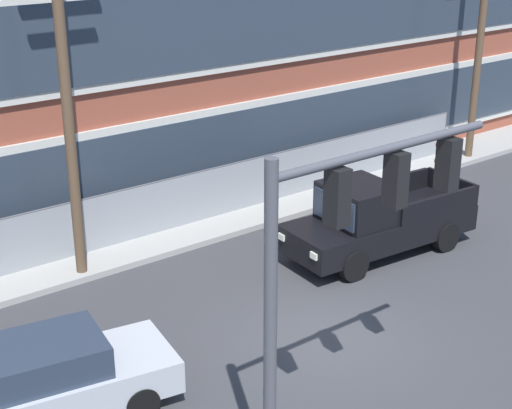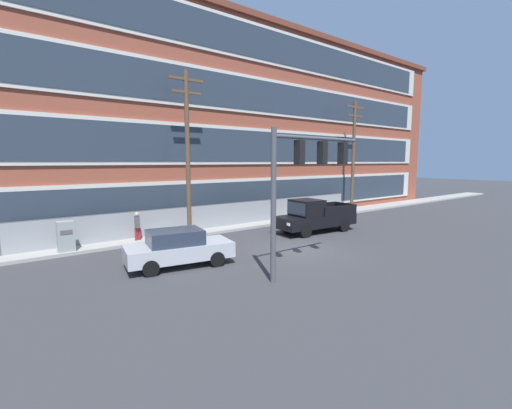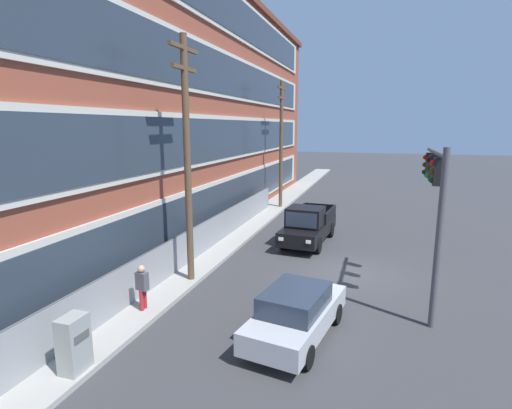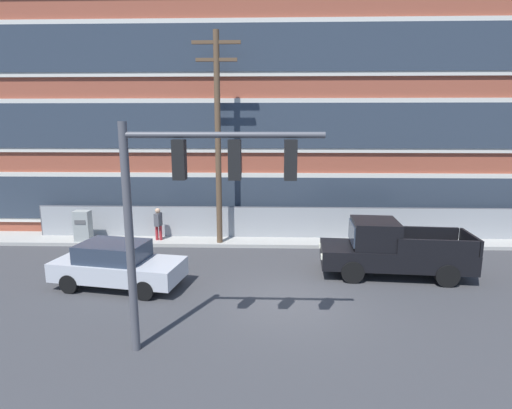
% 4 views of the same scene
% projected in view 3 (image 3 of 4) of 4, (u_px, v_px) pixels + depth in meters
% --- Properties ---
extents(ground_plane, '(160.00, 160.00, 0.00)m').
position_uv_depth(ground_plane, '(349.00, 273.00, 16.95)').
color(ground_plane, '#38383A').
extents(sidewalk_building_side, '(80.00, 1.99, 0.16)m').
position_uv_depth(sidewalk_building_side, '(206.00, 257.00, 18.86)').
color(sidewalk_building_side, '#9E9B93').
rests_on(sidewalk_building_side, ground).
extents(brick_mill_building, '(48.18, 8.97, 14.47)m').
position_uv_depth(brick_mill_building, '(129.00, 105.00, 20.99)').
color(brick_mill_building, brown).
rests_on(brick_mill_building, ground).
extents(chain_link_fence, '(23.84, 0.06, 1.66)m').
position_uv_depth(chain_link_fence, '(201.00, 240.00, 18.92)').
color(chain_link_fence, gray).
rests_on(chain_link_fence, ground).
extents(traffic_signal_mast, '(4.60, 0.43, 5.57)m').
position_uv_depth(traffic_signal_mast, '(436.00, 192.00, 13.07)').
color(traffic_signal_mast, '#4C4C51').
rests_on(traffic_signal_mast, ground).
extents(pickup_truck_black, '(5.50, 2.33, 2.08)m').
position_uv_depth(pickup_truck_black, '(308.00, 226.00, 21.10)').
color(pickup_truck_black, black).
rests_on(pickup_truck_black, ground).
extents(sedan_silver, '(4.60, 2.49, 1.56)m').
position_uv_depth(sedan_silver, '(296.00, 312.00, 11.67)').
color(sedan_silver, '#B2B5BA').
rests_on(sedan_silver, ground).
extents(utility_pole_near_corner, '(2.08, 0.26, 9.41)m').
position_uv_depth(utility_pole_near_corner, '(187.00, 154.00, 15.00)').
color(utility_pole_near_corner, brown).
rests_on(utility_pole_near_corner, ground).
extents(utility_pole_midblock, '(2.28, 0.26, 9.33)m').
position_uv_depth(utility_pole_midblock, '(281.00, 140.00, 29.30)').
color(utility_pole_midblock, brown).
rests_on(utility_pole_midblock, ground).
extents(electrical_cabinet, '(0.72, 0.53, 1.60)m').
position_uv_depth(electrical_cabinet, '(74.00, 347.00, 9.86)').
color(electrical_cabinet, '#939993').
rests_on(electrical_cabinet, ground).
extents(pedestrian_near_cabinet, '(0.32, 0.44, 1.69)m').
position_uv_depth(pedestrian_near_cabinet, '(142.00, 286.00, 13.15)').
color(pedestrian_near_cabinet, maroon).
rests_on(pedestrian_near_cabinet, ground).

